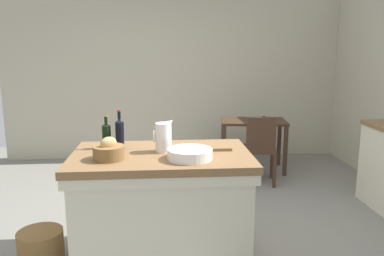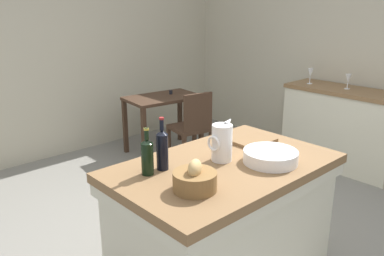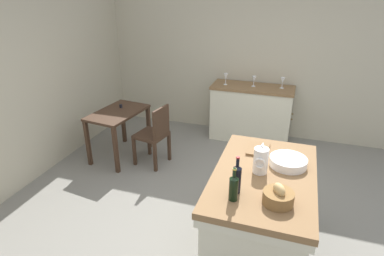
{
  "view_description": "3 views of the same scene",
  "coord_description": "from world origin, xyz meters",
  "px_view_note": "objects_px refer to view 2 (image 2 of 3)",
  "views": [
    {
      "loc": [
        -0.23,
        -3.47,
        1.69
      ],
      "look_at": [
        0.05,
        0.16,
        0.95
      ],
      "focal_mm": 36.0,
      "sensor_mm": 36.0,
      "label": 1
    },
    {
      "loc": [
        -1.96,
        -2.04,
        1.84
      ],
      "look_at": [
        0.03,
        0.13,
        0.91
      ],
      "focal_mm": 37.26,
      "sensor_mm": 36.0,
      "label": 2
    },
    {
      "loc": [
        -2.8,
        -0.65,
        2.44
      ],
      "look_at": [
        0.18,
        0.34,
        1.03
      ],
      "focal_mm": 30.59,
      "sensor_mm": 36.0,
      "label": 3
    }
  ],
  "objects_px": {
    "side_cabinet": "(341,128)",
    "wine_bottle_dark": "(162,149)",
    "island_table": "(223,220)",
    "pitcher": "(222,142)",
    "wine_bottle_amber": "(147,156)",
    "writing_desk": "(163,105)",
    "wash_bowl": "(270,157)",
    "wooden_chair": "(192,126)",
    "cutting_board": "(254,141)",
    "bread_basket": "(195,179)",
    "wine_glass_left": "(348,79)",
    "wine_glass_middle": "(310,73)"
  },
  "relations": [
    {
      "from": "side_cabinet",
      "to": "wine_bottle_dark",
      "type": "distance_m",
      "value": 2.92
    },
    {
      "from": "island_table",
      "to": "pitcher",
      "type": "xyz_separation_m",
      "value": [
        0.02,
        0.05,
        0.53
      ]
    },
    {
      "from": "wine_bottle_amber",
      "to": "writing_desk",
      "type": "bearing_deg",
      "value": 49.64
    },
    {
      "from": "island_table",
      "to": "writing_desk",
      "type": "distance_m",
      "value": 2.59
    },
    {
      "from": "wash_bowl",
      "to": "wooden_chair",
      "type": "bearing_deg",
      "value": 60.86
    },
    {
      "from": "writing_desk",
      "to": "wash_bowl",
      "type": "distance_m",
      "value": 2.68
    },
    {
      "from": "cutting_board",
      "to": "wine_bottle_amber",
      "type": "height_order",
      "value": "wine_bottle_amber"
    },
    {
      "from": "pitcher",
      "to": "bread_basket",
      "type": "relative_size",
      "value": 1.17
    },
    {
      "from": "wooden_chair",
      "to": "cutting_board",
      "type": "bearing_deg",
      "value": -117.83
    },
    {
      "from": "pitcher",
      "to": "bread_basket",
      "type": "distance_m",
      "value": 0.46
    },
    {
      "from": "wash_bowl",
      "to": "writing_desk",
      "type": "bearing_deg",
      "value": 66.15
    },
    {
      "from": "wooden_chair",
      "to": "wash_bowl",
      "type": "xyz_separation_m",
      "value": [
        -1.02,
        -1.83,
        0.44
      ]
    },
    {
      "from": "bread_basket",
      "to": "wine_glass_left",
      "type": "bearing_deg",
      "value": 12.22
    },
    {
      "from": "wine_bottle_amber",
      "to": "wine_glass_left",
      "type": "relative_size",
      "value": 1.71
    },
    {
      "from": "side_cabinet",
      "to": "wine_glass_middle",
      "type": "distance_m",
      "value": 0.73
    },
    {
      "from": "wine_glass_middle",
      "to": "wash_bowl",
      "type": "bearing_deg",
      "value": -153.67
    },
    {
      "from": "wine_glass_left",
      "to": "writing_desk",
      "type": "bearing_deg",
      "value": 124.72
    },
    {
      "from": "cutting_board",
      "to": "wine_glass_left",
      "type": "height_order",
      "value": "wine_glass_left"
    },
    {
      "from": "bread_basket",
      "to": "wine_glass_middle",
      "type": "xyz_separation_m",
      "value": [
        2.86,
        1.07,
        0.1
      ]
    },
    {
      "from": "pitcher",
      "to": "wash_bowl",
      "type": "xyz_separation_m",
      "value": [
        0.2,
        -0.23,
        -0.08
      ]
    },
    {
      "from": "pitcher",
      "to": "wine_glass_left",
      "type": "distance_m",
      "value": 2.53
    },
    {
      "from": "writing_desk",
      "to": "wine_bottle_amber",
      "type": "relative_size",
      "value": 3.41
    },
    {
      "from": "bread_basket",
      "to": "wine_bottle_amber",
      "type": "height_order",
      "value": "wine_bottle_amber"
    },
    {
      "from": "wash_bowl",
      "to": "bread_basket",
      "type": "relative_size",
      "value": 1.43
    },
    {
      "from": "wine_bottle_amber",
      "to": "wine_glass_middle",
      "type": "relative_size",
      "value": 1.55
    },
    {
      "from": "side_cabinet",
      "to": "wooden_chair",
      "type": "relative_size",
      "value": 1.48
    },
    {
      "from": "side_cabinet",
      "to": "bread_basket",
      "type": "xyz_separation_m",
      "value": [
        -2.9,
        -0.64,
        0.48
      ]
    },
    {
      "from": "wash_bowl",
      "to": "cutting_board",
      "type": "height_order",
      "value": "wash_bowl"
    },
    {
      "from": "writing_desk",
      "to": "island_table",
      "type": "bearing_deg",
      "value": -119.9
    },
    {
      "from": "island_table",
      "to": "cutting_board",
      "type": "bearing_deg",
      "value": 15.01
    },
    {
      "from": "writing_desk",
      "to": "wine_glass_middle",
      "type": "bearing_deg",
      "value": -48.23
    },
    {
      "from": "wine_glass_left",
      "to": "wine_glass_middle",
      "type": "height_order",
      "value": "wine_glass_middle"
    },
    {
      "from": "wash_bowl",
      "to": "wine_glass_left",
      "type": "relative_size",
      "value": 2.06
    },
    {
      "from": "wine_bottle_amber",
      "to": "wine_glass_middle",
      "type": "xyz_separation_m",
      "value": [
        2.92,
        0.74,
        0.05
      ]
    },
    {
      "from": "bread_basket",
      "to": "wine_glass_left",
      "type": "xyz_separation_m",
      "value": [
        2.9,
        0.63,
        0.09
      ]
    },
    {
      "from": "wooden_chair",
      "to": "wine_glass_left",
      "type": "bearing_deg",
      "value": -42.47
    },
    {
      "from": "writing_desk",
      "to": "wooden_chair",
      "type": "xyz_separation_m",
      "value": [
        -0.05,
        -0.6,
        -0.13
      ]
    },
    {
      "from": "wine_bottle_amber",
      "to": "wine_glass_middle",
      "type": "bearing_deg",
      "value": 14.16
    },
    {
      "from": "writing_desk",
      "to": "wine_glass_middle",
      "type": "height_order",
      "value": "wine_glass_middle"
    },
    {
      "from": "wooden_chair",
      "to": "wine_bottle_dark",
      "type": "relative_size",
      "value": 2.74
    },
    {
      "from": "cutting_board",
      "to": "wine_glass_left",
      "type": "relative_size",
      "value": 1.79
    },
    {
      "from": "wine_glass_middle",
      "to": "wine_bottle_dark",
      "type": "bearing_deg",
      "value": -165.28
    },
    {
      "from": "writing_desk",
      "to": "wine_glass_left",
      "type": "relative_size",
      "value": 5.83
    },
    {
      "from": "island_table",
      "to": "wine_bottle_dark",
      "type": "xyz_separation_m",
      "value": [
        -0.35,
        0.19,
        0.54
      ]
    },
    {
      "from": "wooden_chair",
      "to": "wine_glass_middle",
      "type": "distance_m",
      "value": 1.53
    },
    {
      "from": "wooden_chair",
      "to": "wine_bottle_amber",
      "type": "xyz_separation_m",
      "value": [
        -1.69,
        -1.46,
        0.52
      ]
    },
    {
      "from": "island_table",
      "to": "cutting_board",
      "type": "height_order",
      "value": "cutting_board"
    },
    {
      "from": "side_cabinet",
      "to": "wine_bottle_amber",
      "type": "relative_size",
      "value": 4.67
    },
    {
      "from": "side_cabinet",
      "to": "wine_bottle_dark",
      "type": "relative_size",
      "value": 4.07
    },
    {
      "from": "wash_bowl",
      "to": "wine_glass_middle",
      "type": "xyz_separation_m",
      "value": [
        2.25,
        1.11,
        0.12
      ]
    }
  ]
}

